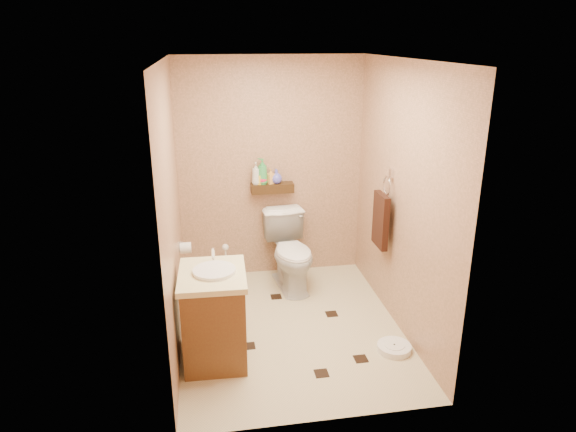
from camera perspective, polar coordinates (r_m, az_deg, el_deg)
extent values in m
plane|color=#BBAD89|center=(4.90, 0.29, -12.26)|extent=(2.50, 2.50, 0.00)
cube|color=tan|center=(5.58, -1.89, 5.14)|extent=(2.00, 0.04, 2.40)
cube|color=tan|center=(3.25, 4.09, -5.62)|extent=(2.00, 0.04, 2.40)
cube|color=tan|center=(4.35, -12.79, 0.47)|extent=(0.04, 2.50, 2.40)
cube|color=tan|center=(4.66, 12.52, 1.79)|extent=(0.04, 2.50, 2.40)
cube|color=white|center=(4.18, 0.34, 17.02)|extent=(2.00, 2.50, 0.02)
cube|color=#37220F|center=(5.55, -1.75, 3.14)|extent=(0.46, 0.14, 0.10)
cube|color=black|center=(4.65, -4.38, -14.20)|extent=(0.11, 0.11, 0.01)
cube|color=black|center=(5.13, 4.86, -10.78)|extent=(0.11, 0.11, 0.01)
cube|color=black|center=(4.33, 3.74, -17.04)|extent=(0.11, 0.11, 0.01)
cube|color=black|center=(5.31, -5.96, -9.69)|extent=(0.11, 0.11, 0.01)
cube|color=black|center=(4.53, 8.09, -15.43)|extent=(0.11, 0.11, 0.01)
cube|color=black|center=(5.41, -1.33, -8.95)|extent=(0.11, 0.11, 0.01)
imported|color=white|center=(5.47, 0.35, -4.01)|extent=(0.54, 0.83, 0.80)
cube|color=brown|center=(4.35, -8.18, -11.21)|extent=(0.51, 0.62, 0.74)
cube|color=beige|center=(4.17, -8.43, -6.53)|extent=(0.55, 0.66, 0.05)
cylinder|color=silver|center=(4.16, -8.19, -6.16)|extent=(0.34, 0.34, 0.05)
cylinder|color=silver|center=(4.32, -8.32, -4.23)|extent=(0.03, 0.03, 0.11)
cylinder|color=white|center=(4.67, 11.71, -14.14)|extent=(0.34, 0.34, 0.05)
cylinder|color=white|center=(4.65, 11.73, -13.84)|extent=(0.18, 0.18, 0.01)
cylinder|color=#1B6F62|center=(5.76, -6.84, -6.66)|extent=(0.10, 0.10, 0.11)
cylinder|color=white|center=(5.68, -6.92, -4.83)|extent=(0.02, 0.02, 0.31)
sphere|color=white|center=(5.62, -6.98, -3.47)|extent=(0.07, 0.07, 0.07)
cube|color=silver|center=(4.83, 11.43, 4.71)|extent=(0.03, 0.06, 0.08)
torus|color=silver|center=(4.85, 10.95, 3.32)|extent=(0.02, 0.19, 0.19)
cube|color=black|center=(4.94, 10.26, -0.48)|extent=(0.06, 0.30, 0.52)
cylinder|color=white|center=(5.16, -11.32, -3.49)|extent=(0.11, 0.11, 0.11)
cylinder|color=silver|center=(5.14, -11.81, -2.90)|extent=(0.04, 0.02, 0.02)
imported|color=beige|center=(5.49, -3.59, 4.75)|extent=(0.10, 0.10, 0.24)
imported|color=yellow|center=(5.50, -3.22, 4.33)|extent=(0.10, 0.10, 0.15)
imported|color=#DD1A45|center=(5.51, -2.87, 4.29)|extent=(0.12, 0.12, 0.14)
imported|color=green|center=(5.49, -2.85, 4.98)|extent=(0.15, 0.15, 0.28)
imported|color=gold|center=(5.51, -1.93, 4.46)|extent=(0.10, 0.10, 0.17)
imported|color=#5455D2|center=(5.52, -1.31, 4.44)|extent=(0.16, 0.16, 0.16)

